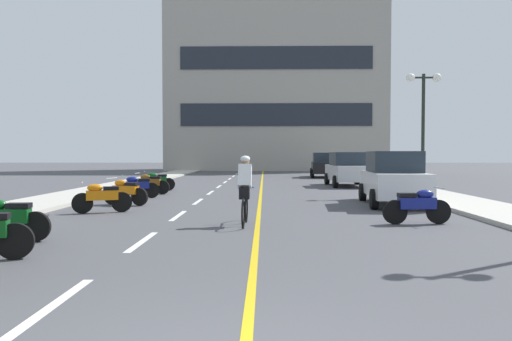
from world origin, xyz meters
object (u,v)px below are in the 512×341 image
Objects in this scene: parked_car_near at (393,178)px; motorcycle_5 at (125,191)px; parked_car_mid at (347,169)px; motorcycle_8 at (156,181)px; parked_car_far at (324,165)px; motorcycle_2 at (5,218)px; motorcycle_6 at (137,186)px; motorcycle_3 at (417,205)px; cyclist_rider at (245,189)px; street_lamp_mid at (423,105)px; motorcycle_4 at (102,197)px; motorcycle_7 at (150,183)px.

motorcycle_5 is (-9.09, -0.25, -0.44)m from parked_car_near.
parked_car_mid is 2.54× the size of motorcycle_8.
parked_car_far is 2.53× the size of motorcycle_2.
parked_car_mid reaches higher than motorcycle_6.
motorcycle_6 is at bearing 89.37° from motorcycle_2.
cyclist_rider is at bearing -177.15° from motorcycle_3.
motorcycle_3 is at bearing -97.67° from parked_car_near.
parked_car_mid is at bearing 47.02° from motorcycle_5.
parked_car_near and parked_car_mid have the same top height.
parked_car_far is at bearing 88.57° from motorcycle_3.
motorcycle_3 is (-0.61, -4.52, -0.44)m from parked_car_near.
parked_car_near is at bearing 1.58° from motorcycle_5.
street_lamp_mid is 13.54m from motorcycle_4.
motorcycle_2 is 5.20m from cyclist_rider.
parked_car_mid is 15.09m from cyclist_rider.
motorcycle_4 is at bearing 86.41° from motorcycle_2.
motorcycle_6 is (-0.19, 4.65, 0.00)m from motorcycle_4.
street_lamp_mid is 5.46m from parked_car_near.
parked_car_mid is at bearing 71.07° from cyclist_rider.
cyclist_rider is (-4.84, -23.99, -0.03)m from parked_car_far.
parked_car_near reaches higher than motorcycle_8.
cyclist_rider is at bearing -108.93° from parked_car_mid.
motorcycle_8 is (-9.44, -13.18, -0.44)m from parked_car_far.
street_lamp_mid reaches higher than parked_car_mid.
motorcycle_7 is at bearing -85.69° from motorcycle_8.
street_lamp_mid is 1.16× the size of parked_car_near.
parked_car_near is 2.53× the size of motorcycle_2.
parked_car_far is (-0.01, 19.26, 0.00)m from parked_car_near.
parked_car_near is 1.00× the size of parked_car_far.
motorcycle_2 is 1.00× the size of motorcycle_3.
street_lamp_mid is 9.62m from motorcycle_3.
motorcycle_5 and motorcycle_8 have the same top height.
parked_car_mid and parked_car_far have the same top height.
motorcycle_7 is at bearing 155.97° from parked_car_near.
parked_car_mid is 9.72m from parked_car_far.
street_lamp_mid is at bearing 60.39° from parked_car_near.
motorcycle_4 is at bearing -127.62° from parked_car_mid.
motorcycle_5 and motorcycle_6 have the same top height.
parked_car_far reaches higher than motorcycle_5.
parked_car_far is 2.64× the size of motorcycle_4.
motorcycle_4 is at bearing -87.99° from motorcycle_8.
motorcycle_2 is at bearing -143.01° from parked_car_near.
cyclist_rider reaches higher than motorcycle_5.
motorcycle_7 is 1.02× the size of motorcycle_8.
cyclist_rider reaches higher than motorcycle_7.
parked_car_mid is at bearing 37.81° from motorcycle_6.
motorcycle_6 is (-9.39, -7.29, -0.44)m from parked_car_mid.
motorcycle_5 is at bearing -132.98° from parked_car_mid.
street_lamp_mid reaches higher than motorcycle_2.
parked_car_near reaches higher than motorcycle_4.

